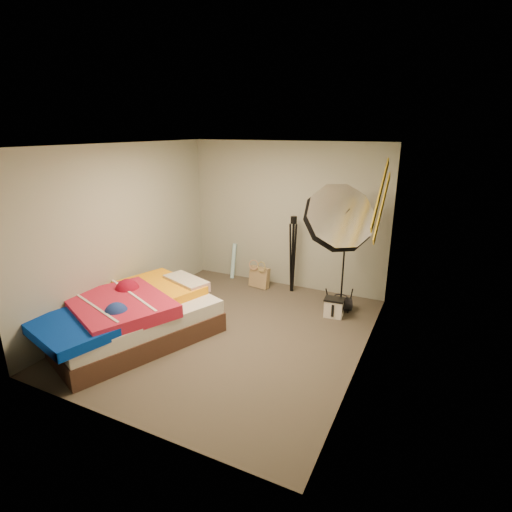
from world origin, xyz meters
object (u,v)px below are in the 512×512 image
Objects in this scene: tote_bag at (259,277)px; photo_umbrella at (338,219)px; duffel_bag at (340,304)px; camera_tripod at (293,249)px; wrapping_roll at (233,261)px; camera_case at (334,308)px; bed at (131,316)px.

tote_bag is 0.18× the size of photo_umbrella.
duffel_bag is 1.22m from camera_tripod.
tote_bag is at bearing -19.22° from wrapping_roll.
photo_umbrella reaches higher than duffel_bag.
wrapping_roll reaches higher than camera_case.
bed is (-0.14, -2.58, -0.02)m from wrapping_roll.
photo_umbrella reaches higher than tote_bag.
camera_case is 0.79× the size of duffel_bag.
camera_tripod is (-0.95, 0.39, 0.65)m from duffel_bag.
tote_bag is at bearing 157.02° from photo_umbrella.
camera_tripod is (-0.91, 0.65, 0.62)m from camera_case.
photo_umbrella is (2.13, -0.86, 1.17)m from wrapping_roll.
camera_case is at bearing -122.58° from duffel_bag.
tote_bag reaches higher than camera_case.
wrapping_roll is 0.49× the size of camera_tripod.
wrapping_roll is at bearing 158.13° from photo_umbrella.
photo_umbrella is at bearing -122.98° from duffel_bag.
duffel_bag is 3.09m from bed.
camera_tripod is at bearing 132.25° from duffel_bag.
bed is (-0.78, -2.36, 0.12)m from tote_bag.
camera_tripod reaches higher than bed.
duffel_bag is 1.43m from photo_umbrella.
tote_bag is 1.38× the size of camera_case.
camera_tripod is (0.59, 0.08, 0.57)m from tote_bag.
photo_umbrella is 1.58× the size of camera_tripod.
tote_bag is at bearing 71.62° from bed.
bed reaches higher than camera_case.
camera_tripod is (-0.90, 0.71, -0.74)m from photo_umbrella.
camera_tripod is at bearing 139.90° from camera_case.
camera_case is at bearing -11.61° from tote_bag.
wrapping_roll is 1.93× the size of duffel_bag.
camera_case is 1.36m from photo_umbrella.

